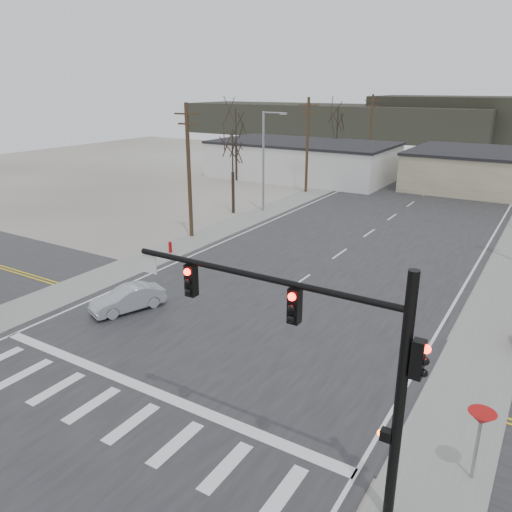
{
  "coord_description": "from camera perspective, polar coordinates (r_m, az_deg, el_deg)",
  "views": [
    {
      "loc": [
        12.28,
        -17.06,
        11.16
      ],
      "look_at": [
        -0.8,
        4.17,
        2.6
      ],
      "focal_mm": 35.0,
      "sensor_mm": 36.0,
      "label": 1
    }
  ],
  "objects": [
    {
      "name": "yield_sign",
      "position": [
        16.34,
        24.33,
        -16.78
      ],
      "size": [
        0.8,
        0.8,
        2.35
      ],
      "color": "gray",
      "rests_on": "ground"
    },
    {
      "name": "building_left_far",
      "position": [
        64.3,
        5.31,
        10.91
      ],
      "size": [
        22.3,
        12.3,
        4.5
      ],
      "color": "silver",
      "rests_on": "ground"
    },
    {
      "name": "car_far_b",
      "position": [
        84.69,
        19.34,
        10.9
      ],
      "size": [
        2.77,
        4.87,
        1.56
      ],
      "primitive_type": "imported",
      "rotation": [
        0.0,
        0.0,
        -0.21
      ],
      "color": "black",
      "rests_on": "main_road"
    },
    {
      "name": "tree_left_near",
      "position": [
        45.25,
        -2.7,
        11.39
      ],
      "size": [
        3.3,
        3.3,
        7.35
      ],
      "color": "#32271E",
      "rests_on": "ground"
    },
    {
      "name": "tree_left_mid",
      "position": [
        61.69,
        -2.31,
        14.39
      ],
      "size": [
        3.96,
        3.96,
        8.82
      ],
      "color": "#32271E",
      "rests_on": "ground"
    },
    {
      "name": "tree_left_far",
      "position": [
        68.49,
        9.29,
        14.62
      ],
      "size": [
        3.96,
        3.96,
        8.82
      ],
      "color": "#32271E",
      "rests_on": "ground"
    },
    {
      "name": "upole_left_c",
      "position": [
        54.84,
        5.88,
        12.63
      ],
      "size": [
        2.2,
        0.3,
        10.0
      ],
      "color": "#42311E",
      "rests_on": "ground"
    },
    {
      "name": "ground",
      "position": [
        23.8,
        -3.68,
        -9.06
      ],
      "size": [
        140.0,
        140.0,
        0.0
      ],
      "primitive_type": "plane",
      "color": "beige",
      "rests_on": "ground"
    },
    {
      "name": "cross_road",
      "position": [
        23.79,
        -3.68,
        -9.02
      ],
      "size": [
        90.0,
        10.0,
        0.04
      ],
      "primitive_type": "cube",
      "color": "#252527",
      "rests_on": "ground"
    },
    {
      "name": "traffic_signal_mast",
      "position": [
        13.39,
        8.55,
        -10.27
      ],
      "size": [
        8.95,
        0.43,
        7.2
      ],
      "color": "black",
      "rests_on": "ground"
    },
    {
      "name": "upole_left_d",
      "position": [
        73.28,
        12.97,
        13.84
      ],
      "size": [
        2.2,
        0.3,
        10.0
      ],
      "color": "#42311E",
      "rests_on": "ground"
    },
    {
      "name": "sedan_crossing",
      "position": [
        26.77,
        -14.44,
        -4.75
      ],
      "size": [
        2.62,
        4.06,
        1.26
      ],
      "primitive_type": "imported",
      "rotation": [
        0.0,
        0.0,
        -0.36
      ],
      "color": "#9BA1A5",
      "rests_on": "main_road"
    },
    {
      "name": "main_road",
      "position": [
        36.09,
        10.15,
        0.67
      ],
      "size": [
        18.0,
        110.0,
        0.05
      ],
      "primitive_type": "cube",
      "color": "#252527",
      "rests_on": "ground"
    },
    {
      "name": "hill_left",
      "position": [
        119.11,
        8.47,
        15.06
      ],
      "size": [
        70.0,
        18.0,
        7.0
      ],
      "primitive_type": "cube",
      "color": "#333026",
      "rests_on": "ground"
    },
    {
      "name": "streetlight_main",
      "position": [
        45.77,
        1.07,
        11.32
      ],
      "size": [
        2.4,
        0.25,
        9.0
      ],
      "color": "gray",
      "rests_on": "ground"
    },
    {
      "name": "sidewalk_left",
      "position": [
        44.95,
        -0.06,
        4.61
      ],
      "size": [
        3.0,
        90.0,
        0.06
      ],
      "primitive_type": "cube",
      "color": "gray",
      "rests_on": "ground"
    },
    {
      "name": "upole_left_b",
      "position": [
        38.02,
        -7.68,
        9.8
      ],
      "size": [
        2.2,
        0.3,
        10.0
      ],
      "color": "#42311E",
      "rests_on": "ground"
    },
    {
      "name": "fire_hydrant",
      "position": [
        35.33,
        -9.77,
        1.02
      ],
      "size": [
        0.24,
        0.24,
        0.87
      ],
      "color": "#A50C0C",
      "rests_on": "ground"
    },
    {
      "name": "car_far_a",
      "position": [
        61.13,
        24.7,
        7.56
      ],
      "size": [
        3.77,
        6.25,
        1.69
      ],
      "primitive_type": "imported",
      "rotation": [
        0.0,
        0.0,
        2.89
      ],
      "color": "black",
      "rests_on": "main_road"
    }
  ]
}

